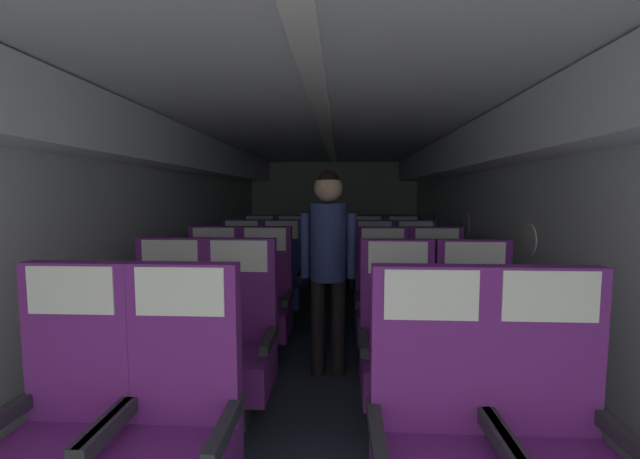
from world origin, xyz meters
The scene contains 23 objects.
ground centered at (0.00, 3.82, -0.01)m, with size 3.46×8.05×0.02m, color #2D3342.
fuselage_shell centered at (0.00, 4.07, 1.53)m, with size 3.34×7.70×2.10m.
seat_a_left_window centered at (-0.96, 1.40, 0.48)m, with size 0.49×0.47×1.14m.
seat_a_left_aisle centered at (-0.50, 1.40, 0.48)m, with size 0.49×0.47×1.14m.
seat_a_right_aisle centered at (0.95, 1.40, 0.48)m, with size 0.49×0.47×1.14m.
seat_a_right_window centered at (0.50, 1.40, 0.48)m, with size 0.49×0.47×1.14m.
seat_b_left_window centered at (-0.96, 2.34, 0.48)m, with size 0.49×0.47×1.14m.
seat_b_left_aisle centered at (-0.50, 2.33, 0.48)m, with size 0.49×0.47×1.14m.
seat_b_right_aisle centered at (0.97, 2.33, 0.48)m, with size 0.49×0.47×1.14m.
seat_b_right_window centered at (0.50, 2.32, 0.48)m, with size 0.49×0.47×1.14m.
seat_c_left_window centered at (-0.97, 3.27, 0.48)m, with size 0.49×0.47×1.14m.
seat_c_left_aisle centered at (-0.52, 3.28, 0.48)m, with size 0.49×0.47×1.14m.
seat_c_right_aisle centered at (0.97, 3.29, 0.48)m, with size 0.49×0.47×1.14m.
seat_c_right_window centered at (0.51, 3.28, 0.48)m, with size 0.49×0.47×1.14m.
seat_d_left_window centered at (-0.96, 4.21, 0.48)m, with size 0.49×0.47×1.14m.
seat_d_left_aisle centered at (-0.51, 4.22, 0.48)m, with size 0.49×0.47×1.14m.
seat_d_right_aisle centered at (0.96, 4.21, 0.48)m, with size 0.49×0.47×1.14m.
seat_d_right_window centered at (0.52, 4.22, 0.48)m, with size 0.49×0.47×1.14m.
seat_e_left_window centered at (-0.96, 5.16, 0.48)m, with size 0.49×0.47×1.14m.
seat_e_left_aisle centered at (-0.51, 5.14, 0.48)m, with size 0.49×0.47×1.14m.
seat_e_right_aisle centered at (0.97, 5.17, 0.48)m, with size 0.49×0.47×1.14m.
seat_e_right_window centered at (0.50, 5.16, 0.48)m, with size 0.49×0.47×1.14m.
flight_attendant centered at (0.05, 3.00, 0.99)m, with size 0.43×0.28×1.61m.
Camera 1 is at (0.15, -0.06, 1.43)m, focal length 22.31 mm.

